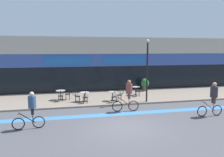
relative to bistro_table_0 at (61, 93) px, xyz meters
name	(u,v)px	position (x,y,z in m)	size (l,w,h in m)	color
ground_plane	(125,127)	(3.41, -6.84, -0.67)	(120.00, 120.00, 0.00)	#4C4C51
sidewalk_slab	(102,97)	(3.41, 0.41, -0.61)	(40.00, 5.50, 0.12)	gray
storefront_facade	(94,64)	(3.41, 5.12, 1.98)	(40.00, 4.06, 5.33)	#B2A899
bike_lane_stripe	(114,114)	(3.41, -4.40, -0.67)	(36.00, 0.70, 0.01)	#3D7AB7
bistro_table_0	(61,93)	(0.00, 0.00, 0.00)	(0.75, 0.75, 0.77)	black
bistro_table_1	(85,95)	(1.83, -0.96, -0.03)	(0.75, 0.75, 0.73)	black
bistro_table_2	(113,94)	(4.00, -1.21, -0.04)	(0.64, 0.64, 0.73)	black
bistro_table_3	(136,89)	(6.48, 0.49, -0.01)	(0.71, 0.71, 0.75)	black
cafe_chair_0_near	(61,95)	(0.01, -0.63, -0.03)	(0.45, 0.60, 0.90)	black
cafe_chair_0_side	(69,93)	(0.63, -0.01, -0.03)	(0.59, 0.43, 0.90)	black
cafe_chair_1_near	(85,97)	(1.83, -1.58, -0.03)	(0.43, 0.59, 0.90)	black
cafe_chair_1_side	(76,95)	(1.20, -0.96, -0.03)	(0.59, 0.43, 0.90)	black
cafe_chair_2_near	(114,96)	(4.00, -1.83, -0.03)	(0.44, 0.59, 0.90)	black
cafe_chair_2_side	(120,94)	(4.62, -1.20, -0.03)	(0.59, 0.44, 0.90)	black
cafe_chair_3_near	(138,91)	(6.47, -0.13, -0.03)	(0.43, 0.59, 0.90)	black
planter_pot	(145,84)	(8.01, 2.24, 0.12)	(0.77, 0.77, 1.21)	brown
lamp_post	(147,66)	(6.53, -2.02, 2.23)	(0.26, 0.26, 4.78)	black
cyclist_0	(31,108)	(-1.40, -5.96, 0.46)	(1.65, 0.50, 1.98)	black
cyclist_1	(213,96)	(9.34, -6.01, 0.58)	(1.72, 0.48, 2.13)	black
cyclist_2	(128,94)	(4.47, -3.88, 0.53)	(1.82, 0.54, 2.13)	black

